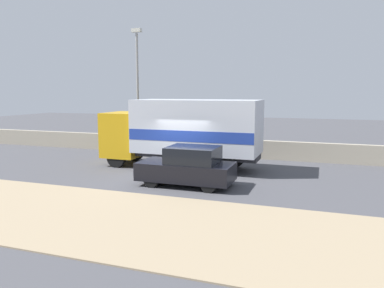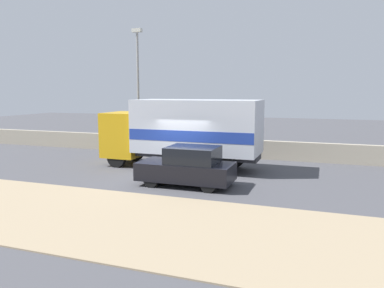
% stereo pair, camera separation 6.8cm
% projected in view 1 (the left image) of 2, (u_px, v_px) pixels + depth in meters
% --- Properties ---
extents(ground_plane, '(80.00, 80.00, 0.00)m').
position_uv_depth(ground_plane, '(172.00, 180.00, 15.97)').
color(ground_plane, '#47474C').
extents(dirt_shoulder_foreground, '(60.00, 5.32, 0.04)m').
position_uv_depth(dirt_shoulder_foreground, '(107.00, 218.00, 11.16)').
color(dirt_shoulder_foreground, '#9E896B').
rests_on(dirt_shoulder_foreground, ground_plane).
extents(stone_wall_backdrop, '(60.00, 0.35, 1.04)m').
position_uv_depth(stone_wall_backdrop, '(214.00, 147.00, 21.85)').
color(stone_wall_backdrop, '#A39984').
rests_on(stone_wall_backdrop, ground_plane).
extents(street_lamp, '(0.56, 0.28, 7.29)m').
position_uv_depth(street_lamp, '(138.00, 84.00, 21.67)').
color(street_lamp, gray).
rests_on(street_lamp, ground_plane).
extents(box_truck, '(7.82, 2.57, 3.36)m').
position_uv_depth(box_truck, '(185.00, 130.00, 18.23)').
color(box_truck, gold).
rests_on(box_truck, ground_plane).
extents(car_hatchback, '(3.80, 1.74, 1.59)m').
position_uv_depth(car_hatchback, '(188.00, 167.00, 14.93)').
color(car_hatchback, black).
rests_on(car_hatchback, ground_plane).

